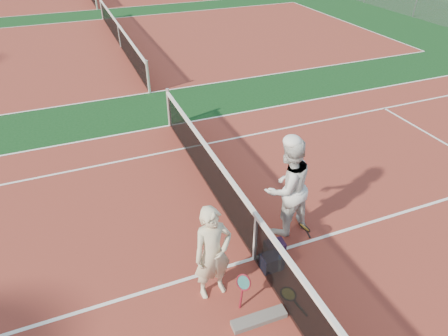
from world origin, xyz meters
The scene contains 14 objects.
ground centered at (0.00, 0.00, 0.00)m, with size 130.00×130.00×0.00m, color #0E3615.
court_main centered at (0.00, 0.00, 0.00)m, with size 23.77×10.97×0.01m, color maroon.
court_far_a centered at (0.00, 13.50, 0.00)m, with size 23.77×10.97×0.01m, color maroon.
net_main centered at (0.00, 0.00, 0.51)m, with size 0.10×10.98×1.02m, color black, non-canonical shape.
net_far_a centered at (0.00, 13.50, 0.51)m, with size 0.10×10.98×1.02m, color black, non-canonical shape.
player_a centered at (-0.92, -0.39, 0.85)m, with size 0.62×0.41×1.69m, color beige.
player_b centered at (0.86, 0.51, 0.99)m, with size 0.96×0.75×1.98m, color silver.
racket_red centered at (-0.57, -0.77, 0.29)m, with size 0.18×0.27×0.59m, color maroon, non-canonical shape.
racket_black_held centered at (0.98, -0.01, 0.27)m, with size 0.33×0.27×0.53m, color black, non-canonical shape.
racket_spare centered at (0.17, -0.91, 0.01)m, with size 0.60×0.27×0.03m, color black, non-canonical shape.
sports_bag_navy centered at (0.18, -0.31, 0.15)m, with size 0.37×0.25×0.29m, color black.
sports_bag_purple centered at (0.38, -0.04, 0.14)m, with size 0.35×0.24×0.28m, color black.
net_cover_canvas centered at (-0.48, -1.17, 0.05)m, with size 0.86×0.20×0.09m, color #625E59.
water_bottle centered at (0.27, -0.40, 0.15)m, with size 0.09×0.09×0.30m, color silver.
Camera 1 is at (-2.37, -4.44, 5.24)m, focal length 32.00 mm.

